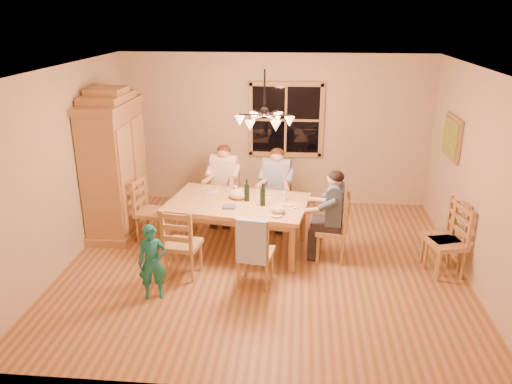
# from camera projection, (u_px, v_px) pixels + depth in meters

# --- Properties ---
(floor) EXTENTS (5.50, 5.50, 0.00)m
(floor) POSITION_uv_depth(u_px,v_px,m) (264.00, 264.00, 7.07)
(floor) COLOR #905B34
(floor) RESTS_ON ground
(ceiling) EXTENTS (5.50, 5.00, 0.02)m
(ceiling) POSITION_uv_depth(u_px,v_px,m) (265.00, 69.00, 6.14)
(ceiling) COLOR white
(ceiling) RESTS_ON wall_back
(wall_back) EXTENTS (5.50, 0.02, 2.70)m
(wall_back) POSITION_uv_depth(u_px,v_px,m) (274.00, 130.00, 8.95)
(wall_back) COLOR #CAB68E
(wall_back) RESTS_ON floor
(wall_left) EXTENTS (0.02, 5.00, 2.70)m
(wall_left) POSITION_uv_depth(u_px,v_px,m) (65.00, 168.00, 6.84)
(wall_left) COLOR #CAB68E
(wall_left) RESTS_ON floor
(wall_right) EXTENTS (0.02, 5.00, 2.70)m
(wall_right) POSITION_uv_depth(u_px,v_px,m) (478.00, 179.00, 6.38)
(wall_right) COLOR #CAB68E
(wall_right) RESTS_ON floor
(window) EXTENTS (1.30, 0.06, 1.30)m
(window) POSITION_uv_depth(u_px,v_px,m) (286.00, 120.00, 8.83)
(window) COLOR black
(window) RESTS_ON wall_back
(painting) EXTENTS (0.06, 0.78, 0.64)m
(painting) POSITION_uv_depth(u_px,v_px,m) (452.00, 137.00, 7.42)
(painting) COLOR olive
(painting) RESTS_ON wall_right
(chandelier) EXTENTS (0.77, 0.68, 0.71)m
(chandelier) POSITION_uv_depth(u_px,v_px,m) (264.00, 119.00, 6.36)
(chandelier) COLOR black
(chandelier) RESTS_ON ceiling
(armoire) EXTENTS (0.66, 1.40, 2.30)m
(armoire) POSITION_uv_depth(u_px,v_px,m) (115.00, 168.00, 7.82)
(armoire) COLOR olive
(armoire) RESTS_ON floor
(dining_table) EXTENTS (2.15, 1.50, 0.76)m
(dining_table) POSITION_uv_depth(u_px,v_px,m) (238.00, 207.00, 7.30)
(dining_table) COLOR tan
(dining_table) RESTS_ON floor
(chair_far_left) EXTENTS (0.50, 0.48, 0.99)m
(chair_far_left) POSITION_uv_depth(u_px,v_px,m) (225.00, 204.00, 8.40)
(chair_far_left) COLOR #AA844B
(chair_far_left) RESTS_ON floor
(chair_far_right) EXTENTS (0.50, 0.48, 0.99)m
(chair_far_right) POSITION_uv_depth(u_px,v_px,m) (276.00, 209.00, 8.20)
(chair_far_right) COLOR #AA844B
(chair_far_right) RESTS_ON floor
(chair_near_left) EXTENTS (0.50, 0.48, 0.99)m
(chair_near_left) POSITION_uv_depth(u_px,v_px,m) (183.00, 255.00, 6.68)
(chair_near_left) COLOR #AA844B
(chair_near_left) RESTS_ON floor
(chair_near_right) EXTENTS (0.50, 0.48, 0.99)m
(chair_near_right) POSITION_uv_depth(u_px,v_px,m) (256.00, 263.00, 6.46)
(chair_near_right) COLOR #AA844B
(chair_near_right) RESTS_ON floor
(chair_end_left) EXTENTS (0.48, 0.50, 0.99)m
(chair_end_left) POSITION_uv_depth(u_px,v_px,m) (152.00, 221.00, 7.73)
(chair_end_left) COLOR #AA844B
(chair_end_left) RESTS_ON floor
(chair_end_right) EXTENTS (0.48, 0.50, 0.99)m
(chair_end_right) POSITION_uv_depth(u_px,v_px,m) (331.00, 239.00, 7.12)
(chair_end_right) COLOR #AA844B
(chair_end_right) RESTS_ON floor
(adult_woman) EXTENTS (0.44, 0.47, 0.87)m
(adult_woman) POSITION_uv_depth(u_px,v_px,m) (224.00, 174.00, 8.21)
(adult_woman) COLOR beige
(adult_woman) RESTS_ON floor
(adult_plaid_man) EXTENTS (0.44, 0.47, 0.87)m
(adult_plaid_man) POSITION_uv_depth(u_px,v_px,m) (277.00, 178.00, 8.01)
(adult_plaid_man) COLOR navy
(adult_plaid_man) RESTS_ON floor
(adult_slate_man) EXTENTS (0.47, 0.44, 0.87)m
(adult_slate_man) POSITION_uv_depth(u_px,v_px,m) (333.00, 204.00, 6.93)
(adult_slate_man) COLOR #3F5265
(adult_slate_man) RESTS_ON floor
(towel) EXTENTS (0.39, 0.16, 0.58)m
(towel) POSITION_uv_depth(u_px,v_px,m) (252.00, 242.00, 6.15)
(towel) COLOR #A9C6E5
(towel) RESTS_ON chair_near_right
(wine_bottle_a) EXTENTS (0.08, 0.08, 0.33)m
(wine_bottle_a) POSITION_uv_depth(u_px,v_px,m) (247.00, 190.00, 7.24)
(wine_bottle_a) COLOR black
(wine_bottle_a) RESTS_ON dining_table
(wine_bottle_b) EXTENTS (0.08, 0.08, 0.33)m
(wine_bottle_b) POSITION_uv_depth(u_px,v_px,m) (263.00, 195.00, 7.05)
(wine_bottle_b) COLOR black
(wine_bottle_b) RESTS_ON dining_table
(plate_woman) EXTENTS (0.26, 0.26, 0.02)m
(plate_woman) POSITION_uv_depth(u_px,v_px,m) (211.00, 190.00, 7.69)
(plate_woman) COLOR white
(plate_woman) RESTS_ON dining_table
(plate_plaid) EXTENTS (0.26, 0.26, 0.02)m
(plate_plaid) POSITION_uv_depth(u_px,v_px,m) (265.00, 195.00, 7.48)
(plate_plaid) COLOR white
(plate_plaid) RESTS_ON dining_table
(plate_slate) EXTENTS (0.26, 0.26, 0.02)m
(plate_slate) POSITION_uv_depth(u_px,v_px,m) (288.00, 206.00, 7.07)
(plate_slate) COLOR white
(plate_slate) RESTS_ON dining_table
(wine_glass_a) EXTENTS (0.06, 0.06, 0.14)m
(wine_glass_a) POSITION_uv_depth(u_px,v_px,m) (235.00, 190.00, 7.50)
(wine_glass_a) COLOR silver
(wine_glass_a) RESTS_ON dining_table
(wine_glass_b) EXTENTS (0.06, 0.06, 0.14)m
(wine_glass_b) POSITION_uv_depth(u_px,v_px,m) (285.00, 196.00, 7.27)
(wine_glass_b) COLOR silver
(wine_glass_b) RESTS_ON dining_table
(cap) EXTENTS (0.20, 0.20, 0.11)m
(cap) POSITION_uv_depth(u_px,v_px,m) (278.00, 210.00, 6.82)
(cap) COLOR tan
(cap) RESTS_ON dining_table
(napkin) EXTENTS (0.20, 0.17, 0.03)m
(napkin) POSITION_uv_depth(u_px,v_px,m) (229.00, 207.00, 7.02)
(napkin) COLOR #515E95
(napkin) RESTS_ON dining_table
(cloth_bundle) EXTENTS (0.28, 0.22, 0.15)m
(cloth_bundle) POSITION_uv_depth(u_px,v_px,m) (238.00, 194.00, 7.33)
(cloth_bundle) COLOR beige
(cloth_bundle) RESTS_ON dining_table
(child) EXTENTS (0.40, 0.31, 0.97)m
(child) POSITION_uv_depth(u_px,v_px,m) (152.00, 262.00, 6.10)
(child) COLOR #197372
(child) RESTS_ON floor
(chair_spare_front) EXTENTS (0.54, 0.55, 0.99)m
(chair_spare_front) POSITION_uv_depth(u_px,v_px,m) (442.00, 248.00, 6.86)
(chair_spare_front) COLOR #AA844B
(chair_spare_front) RESTS_ON floor
(chair_spare_back) EXTENTS (0.52, 0.53, 0.99)m
(chair_spare_back) POSITION_uv_depth(u_px,v_px,m) (445.00, 254.00, 6.70)
(chair_spare_back) COLOR #AA844B
(chair_spare_back) RESTS_ON floor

